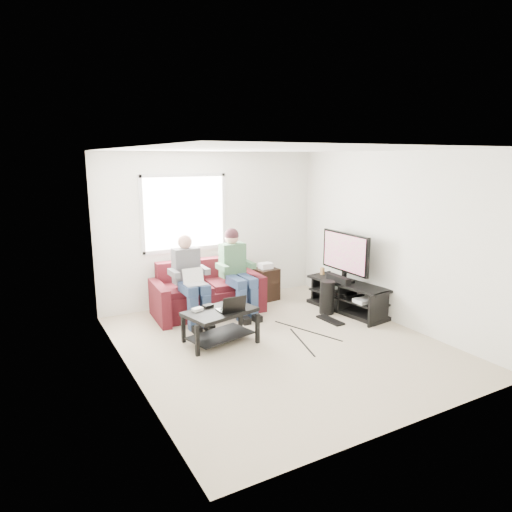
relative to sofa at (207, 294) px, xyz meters
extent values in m
plane|color=#B6AC8D|center=(0.35, -1.71, -0.31)|extent=(4.50, 4.50, 0.00)
plane|color=white|center=(0.35, -1.71, 2.29)|extent=(4.50, 4.50, 0.00)
plane|color=white|center=(0.35, 0.54, 0.99)|extent=(4.50, 0.00, 4.50)
plane|color=white|center=(0.35, -3.96, 0.99)|extent=(4.50, 0.00, 4.50)
plane|color=white|center=(-1.65, -1.71, 0.99)|extent=(0.00, 4.50, 4.50)
plane|color=white|center=(2.35, -1.71, 0.99)|extent=(0.00, 4.50, 4.50)
cube|color=white|center=(-0.15, 0.53, 1.29)|extent=(1.40, 0.01, 1.20)
cube|color=silver|center=(-0.15, 0.52, 1.29)|extent=(1.48, 0.04, 1.28)
cube|color=#4E1315|center=(0.00, -0.05, -0.11)|extent=(1.52, 0.87, 0.41)
cube|color=#4E1315|center=(0.00, 0.30, 0.31)|extent=(1.48, 0.29, 0.42)
cube|color=#4E1315|center=(-0.81, -0.05, -0.02)|extent=(0.20, 0.89, 0.59)
cube|color=#4E1315|center=(0.81, -0.05, -0.02)|extent=(0.20, 0.89, 0.59)
cube|color=#4E1315|center=(-0.36, -0.07, 0.15)|extent=(0.73, 0.71, 0.10)
cube|color=#4E1315|center=(0.36, -0.07, 0.15)|extent=(0.73, 0.71, 0.10)
cube|color=navy|center=(-0.50, -0.48, 0.27)|extent=(0.16, 0.45, 0.14)
cube|color=navy|center=(-0.30, -0.48, 0.27)|extent=(0.16, 0.45, 0.14)
cube|color=navy|center=(-0.50, -0.66, -0.06)|extent=(0.13, 0.13, 0.51)
cube|color=navy|center=(-0.30, -0.66, -0.06)|extent=(0.13, 0.13, 0.51)
cube|color=#545358|center=(-0.40, -0.15, 0.55)|extent=(0.40, 0.22, 0.55)
sphere|color=tan|center=(-0.40, -0.13, 0.92)|extent=(0.22, 0.22, 0.22)
cube|color=navy|center=(0.30, -0.48, 0.27)|extent=(0.16, 0.45, 0.14)
cube|color=navy|center=(0.50, -0.48, 0.27)|extent=(0.16, 0.45, 0.14)
cube|color=navy|center=(0.30, -0.66, -0.06)|extent=(0.13, 0.13, 0.51)
cube|color=navy|center=(0.50, -0.66, -0.06)|extent=(0.13, 0.13, 0.51)
cube|color=#5A5D5D|center=(0.40, -0.15, 0.55)|extent=(0.40, 0.22, 0.55)
sphere|color=tan|center=(0.40, -0.13, 0.92)|extent=(0.22, 0.22, 0.22)
sphere|color=#33191E|center=(0.40, -0.13, 0.96)|extent=(0.23, 0.23, 0.23)
cube|color=black|center=(-0.34, -1.28, 0.13)|extent=(1.05, 0.78, 0.05)
cube|color=black|center=(-0.34, -1.28, -0.21)|extent=(0.95, 0.69, 0.02)
cube|color=black|center=(-0.78, -1.54, -0.10)|extent=(0.05, 0.05, 0.42)
cube|color=black|center=(0.10, -1.54, -0.10)|extent=(0.05, 0.05, 0.42)
cube|color=black|center=(-0.78, -1.02, -0.10)|extent=(0.05, 0.05, 0.42)
cube|color=black|center=(0.10, -1.02, -0.10)|extent=(0.05, 0.05, 0.42)
cube|color=silver|center=(-0.62, -1.16, 0.18)|extent=(0.16, 0.12, 0.04)
cube|color=black|center=(-0.44, -1.10, 0.18)|extent=(0.16, 0.13, 0.04)
cube|color=gray|center=(-0.04, -1.13, 0.18)|extent=(0.16, 0.13, 0.04)
cube|color=black|center=(2.05, -1.09, 0.16)|extent=(0.65, 1.53, 0.04)
cube|color=black|center=(2.05, -1.09, -0.06)|extent=(0.60, 1.47, 0.03)
cube|color=black|center=(2.05, -1.09, -0.28)|extent=(0.65, 1.53, 0.06)
cube|color=black|center=(2.05, -1.81, -0.06)|extent=(0.45, 0.10, 0.50)
cube|color=black|center=(2.05, -0.37, -0.06)|extent=(0.45, 0.10, 0.50)
cube|color=black|center=(2.05, -0.99, 0.20)|extent=(0.12, 0.40, 0.04)
cube|color=black|center=(2.05, -0.99, 0.28)|extent=(0.06, 0.06, 0.12)
cube|color=black|center=(2.05, -0.99, 0.67)|extent=(0.05, 1.10, 0.65)
cube|color=#C42E76|center=(2.02, -0.99, 0.67)|extent=(0.01, 1.01, 0.58)
cube|color=black|center=(1.93, -0.99, 0.23)|extent=(0.12, 0.50, 0.10)
cylinder|color=#A57947|center=(2.00, -0.46, 0.24)|extent=(0.08, 0.08, 0.12)
cube|color=silver|center=(2.05, -1.49, -0.02)|extent=(0.30, 0.22, 0.06)
cube|color=gray|center=(2.05, -0.79, -0.01)|extent=(0.34, 0.26, 0.08)
cube|color=black|center=(2.05, -1.14, -0.01)|extent=(0.38, 0.30, 0.07)
cylinder|color=black|center=(1.69, -1.01, -0.04)|extent=(0.24, 0.24, 0.54)
cube|color=black|center=(1.51, -1.34, -0.30)|extent=(0.19, 0.51, 0.03)
cube|color=black|center=(1.19, 0.13, -0.03)|extent=(0.38, 0.38, 0.57)
cube|color=silver|center=(1.19, 0.13, 0.31)|extent=(0.22, 0.18, 0.10)
camera|label=1|loc=(-2.76, -6.68, 2.18)|focal=32.00mm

